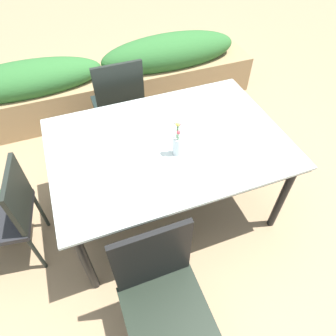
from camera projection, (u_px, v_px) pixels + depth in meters
ground_plane at (158, 203)px, 2.71m from camera, size 12.00×12.00×0.00m
dining_table at (168, 148)px, 2.18m from camera, size 1.66×1.15×0.76m
chair_end_left at (8, 212)px, 2.05m from camera, size 0.47×0.47×0.86m
chair_far_side at (119, 102)px, 2.82m from camera, size 0.45×0.45×0.99m
chair_near_left at (161, 293)px, 1.66m from camera, size 0.46×0.46×0.96m
flower_vase at (177, 141)px, 1.98m from camera, size 0.06×0.06×0.29m
planter_box at (105, 81)px, 3.42m from camera, size 3.54×0.56×0.75m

